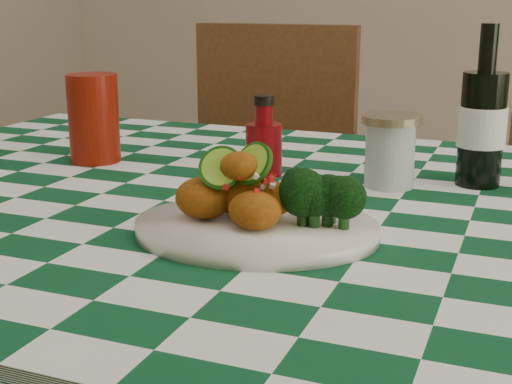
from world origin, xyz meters
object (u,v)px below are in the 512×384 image
at_px(plate, 256,229).
at_px(ketchup_bottle, 264,136).
at_px(wooden_chair_left, 249,222).
at_px(mason_jar, 390,151).
at_px(beer_bottle, 483,106).
at_px(fried_chicken_pile, 243,187).
at_px(red_tumbler, 94,118).

bearing_deg(plate, ketchup_bottle, 109.33).
xyz_separation_m(plate, wooden_chair_left, (-0.37, 0.88, -0.30)).
bearing_deg(wooden_chair_left, mason_jar, -52.43).
distance_m(beer_bottle, wooden_chair_left, 0.90).
bearing_deg(wooden_chair_left, fried_chicken_pile, -69.18).
relative_size(red_tumbler, wooden_chair_left, 0.15).
relative_size(fried_chicken_pile, mason_jar, 1.20).
relative_size(ketchup_bottle, mason_jar, 1.17).
bearing_deg(fried_chicken_pile, beer_bottle, 55.19).
xyz_separation_m(ketchup_bottle, wooden_chair_left, (-0.27, 0.59, -0.35)).
relative_size(beer_bottle, wooden_chair_left, 0.24).
bearing_deg(red_tumbler, mason_jar, 2.19).
bearing_deg(plate, fried_chicken_pile, 180.00).
distance_m(plate, mason_jar, 0.31).
relative_size(plate, beer_bottle, 1.22).
bearing_deg(fried_chicken_pile, red_tumbler, 145.34).
bearing_deg(fried_chicken_pile, ketchup_bottle, 106.25).
bearing_deg(plate, red_tumbler, 146.49).
height_order(plate, mason_jar, mason_jar).
xyz_separation_m(plate, fried_chicken_pile, (-0.02, 0.00, 0.05)).
height_order(plate, beer_bottle, beer_bottle).
distance_m(ketchup_bottle, beer_bottle, 0.34).
bearing_deg(wooden_chair_left, ketchup_bottle, -66.59).
relative_size(ketchup_bottle, wooden_chair_left, 0.13).
bearing_deg(beer_bottle, wooden_chair_left, 138.26).
relative_size(red_tumbler, beer_bottle, 0.63).
relative_size(plate, mason_jar, 2.71).
bearing_deg(beer_bottle, fried_chicken_pile, -124.81).
bearing_deg(ketchup_bottle, wooden_chair_left, 114.44).
bearing_deg(mason_jar, wooden_chair_left, 128.60).
height_order(plate, fried_chicken_pile, fried_chicken_pile).
bearing_deg(red_tumbler, wooden_chair_left, 86.36).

